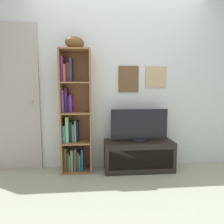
{
  "coord_description": "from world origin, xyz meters",
  "views": [
    {
      "loc": [
        -0.36,
        -1.78,
        1.17
      ],
      "look_at": [
        -0.13,
        0.85,
        0.86
      ],
      "focal_mm": 31.35,
      "sensor_mm": 36.0,
      "label": 1
    }
  ],
  "objects_px": {
    "tv_stand": "(139,156)",
    "television": "(139,125)",
    "door": "(8,99)",
    "football": "(75,43)",
    "bookshelf": "(74,119)"
  },
  "relations": [
    {
      "from": "tv_stand",
      "to": "door",
      "type": "xyz_separation_m",
      "value": [
        -1.83,
        0.16,
        0.82
      ]
    },
    {
      "from": "bookshelf",
      "to": "door",
      "type": "bearing_deg",
      "value": 174.21
    },
    {
      "from": "television",
      "to": "tv_stand",
      "type": "bearing_deg",
      "value": -90.0
    },
    {
      "from": "tv_stand",
      "to": "football",
      "type": "bearing_deg",
      "value": 177.41
    },
    {
      "from": "bookshelf",
      "to": "door",
      "type": "height_order",
      "value": "door"
    },
    {
      "from": "football",
      "to": "tv_stand",
      "type": "relative_size",
      "value": 0.27
    },
    {
      "from": "bookshelf",
      "to": "door",
      "type": "relative_size",
      "value": 0.82
    },
    {
      "from": "tv_stand",
      "to": "television",
      "type": "xyz_separation_m",
      "value": [
        0.0,
        0.0,
        0.44
      ]
    },
    {
      "from": "television",
      "to": "door",
      "type": "relative_size",
      "value": 0.39
    },
    {
      "from": "bookshelf",
      "to": "football",
      "type": "xyz_separation_m",
      "value": [
        0.04,
        -0.03,
        1.03
      ]
    },
    {
      "from": "tv_stand",
      "to": "television",
      "type": "distance_m",
      "value": 0.44
    },
    {
      "from": "bookshelf",
      "to": "tv_stand",
      "type": "bearing_deg",
      "value": -4.43
    },
    {
      "from": "football",
      "to": "tv_stand",
      "type": "distance_m",
      "value": 1.8
    },
    {
      "from": "television",
      "to": "door",
      "type": "xyz_separation_m",
      "value": [
        -1.83,
        0.16,
        0.38
      ]
    },
    {
      "from": "football",
      "to": "tv_stand",
      "type": "height_order",
      "value": "football"
    }
  ]
}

